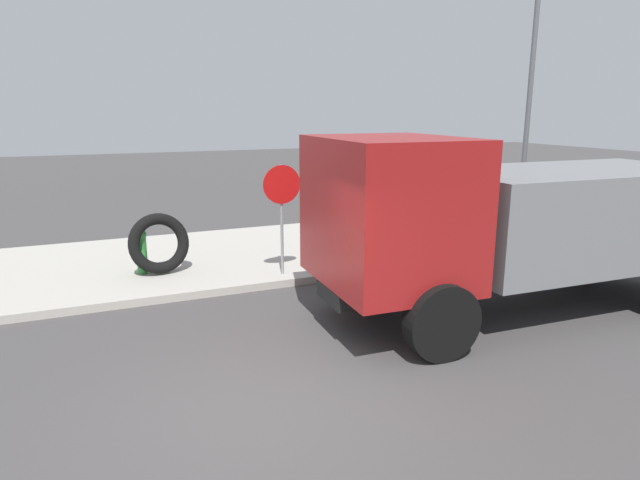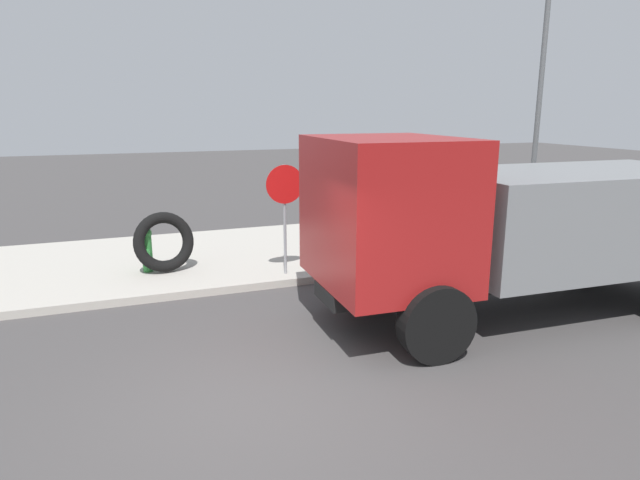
# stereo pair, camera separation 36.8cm
# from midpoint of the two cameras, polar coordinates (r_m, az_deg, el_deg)

# --- Properties ---
(ground_plane) EXTENTS (80.00, 80.00, 0.00)m
(ground_plane) POSITION_cam_midpoint_polar(r_m,az_deg,el_deg) (6.83, -7.30, -16.53)
(ground_plane) COLOR #423F3F
(sidewalk_curb) EXTENTS (36.00, 5.00, 0.15)m
(sidewalk_curb) POSITION_cam_midpoint_polar(r_m,az_deg,el_deg) (12.75, -15.36, -2.12)
(sidewalk_curb) COLOR #ADA89E
(sidewalk_curb) RESTS_ON ground
(fire_hydrant) EXTENTS (0.24, 0.54, 0.92)m
(fire_hydrant) POSITION_cam_midpoint_polar(r_m,az_deg,el_deg) (11.63, -18.93, -0.99)
(fire_hydrant) COLOR #2D8438
(fire_hydrant) RESTS_ON sidewalk_curb
(loose_tire) EXTENTS (1.28, 0.65, 1.24)m
(loose_tire) POSITION_cam_midpoint_polar(r_m,az_deg,el_deg) (11.50, -17.28, -0.36)
(loose_tire) COLOR black
(loose_tire) RESTS_ON sidewalk_curb
(stop_sign) EXTENTS (0.76, 0.08, 2.20)m
(stop_sign) POSITION_cam_midpoint_polar(r_m,az_deg,el_deg) (10.78, -4.97, 4.23)
(stop_sign) COLOR gray
(stop_sign) RESTS_ON sidewalk_curb
(dump_truck_gray) EXTENTS (7.09, 3.02, 3.00)m
(dump_truck_gray) POSITION_cam_midpoint_polar(r_m,az_deg,el_deg) (9.63, 18.26, 2.08)
(dump_truck_gray) COLOR slate
(dump_truck_gray) RESTS_ON ground
(street_light_pole) EXTENTS (0.12, 0.12, 6.49)m
(street_light_pole) POSITION_cam_midpoint_polar(r_m,az_deg,el_deg) (14.04, 20.15, 12.67)
(street_light_pole) COLOR #595B5E
(street_light_pole) RESTS_ON sidewalk_curb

